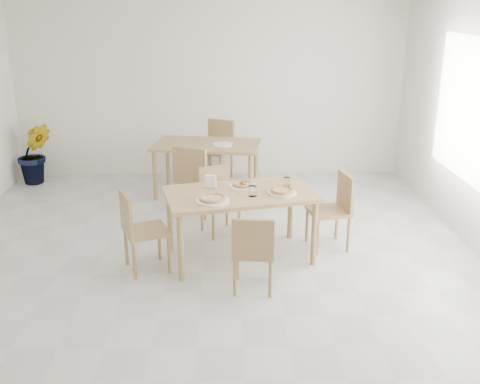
{
  "coord_description": "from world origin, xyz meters",
  "views": [
    {
      "loc": [
        0.25,
        -5.21,
        2.67
      ],
      "look_at": [
        0.39,
        0.36,
        0.75
      ],
      "focal_mm": 42.0,
      "sensor_mm": 36.0,
      "label": 1
    }
  ],
  "objects_px": {
    "pizza_mushroom": "(212,198)",
    "chair_north": "(218,195)",
    "pizza_pepperoni": "(243,184)",
    "chair_west": "(138,226)",
    "tumbler_b": "(287,182)",
    "second_table": "(207,149)",
    "main_table": "(240,199)",
    "plate_empty": "(222,144)",
    "plate_mushroom": "(213,201)",
    "napkin_holder": "(211,182)",
    "pizza_margherita": "(282,191)",
    "potted_plant": "(35,153)",
    "chair_back_s": "(194,175)",
    "tumbler_a": "(252,191)",
    "plate_pepperoni": "(243,186)",
    "plate_margherita": "(282,193)",
    "chair_back_n": "(218,145)",
    "chair_south": "(253,249)",
    "chair_east": "(335,205)"
  },
  "relations": [
    {
      "from": "chair_south",
      "to": "chair_east",
      "type": "xyz_separation_m",
      "value": [
        0.97,
        1.04,
        0.04
      ]
    },
    {
      "from": "potted_plant",
      "to": "pizza_margherita",
      "type": "bearing_deg",
      "value": -38.47
    },
    {
      "from": "chair_west",
      "to": "plate_margherita",
      "type": "height_order",
      "value": "chair_west"
    },
    {
      "from": "chair_east",
      "to": "plate_mushroom",
      "type": "relative_size",
      "value": 2.49
    },
    {
      "from": "pizza_pepperoni",
      "to": "tumbler_b",
      "type": "distance_m",
      "value": 0.48
    },
    {
      "from": "pizza_pepperoni",
      "to": "second_table",
      "type": "xyz_separation_m",
      "value": [
        -0.45,
        1.96,
        -0.12
      ]
    },
    {
      "from": "second_table",
      "to": "plate_margherita",
      "type": "bearing_deg",
      "value": -59.45
    },
    {
      "from": "napkin_holder",
      "to": "chair_back_n",
      "type": "xyz_separation_m",
      "value": [
        0.04,
        2.78,
        -0.29
      ]
    },
    {
      "from": "chair_west",
      "to": "pizza_pepperoni",
      "type": "xyz_separation_m",
      "value": [
        1.07,
        0.46,
        0.29
      ]
    },
    {
      "from": "plate_margherita",
      "to": "tumbler_a",
      "type": "bearing_deg",
      "value": -167.59
    },
    {
      "from": "chair_north",
      "to": "tumbler_b",
      "type": "distance_m",
      "value": 1.0
    },
    {
      "from": "plate_mushroom",
      "to": "napkin_holder",
      "type": "relative_size",
      "value": 2.41
    },
    {
      "from": "tumbler_a",
      "to": "plate_empty",
      "type": "distance_m",
      "value": 2.19
    },
    {
      "from": "pizza_margherita",
      "to": "napkin_holder",
      "type": "relative_size",
      "value": 1.86
    },
    {
      "from": "main_table",
      "to": "chair_back_n",
      "type": "xyz_separation_m",
      "value": [
        -0.28,
        2.94,
        -0.15
      ]
    },
    {
      "from": "plate_mushroom",
      "to": "pizza_mushroom",
      "type": "bearing_deg",
      "value": -90.0
    },
    {
      "from": "chair_west",
      "to": "potted_plant",
      "type": "bearing_deg",
      "value": 11.34
    },
    {
      "from": "chair_north",
      "to": "main_table",
      "type": "bearing_deg",
      "value": -96.64
    },
    {
      "from": "pizza_pepperoni",
      "to": "chair_west",
      "type": "bearing_deg",
      "value": -156.69
    },
    {
      "from": "main_table",
      "to": "napkin_holder",
      "type": "bearing_deg",
      "value": 140.35
    },
    {
      "from": "main_table",
      "to": "chair_west",
      "type": "xyz_separation_m",
      "value": [
        -1.04,
        -0.29,
        -0.18
      ]
    },
    {
      "from": "plate_mushroom",
      "to": "potted_plant",
      "type": "relative_size",
      "value": 0.37
    },
    {
      "from": "plate_margherita",
      "to": "plate_pepperoni",
      "type": "height_order",
      "value": "same"
    },
    {
      "from": "pizza_margherita",
      "to": "pizza_mushroom",
      "type": "xyz_separation_m",
      "value": [
        -0.72,
        -0.22,
        0.0
      ]
    },
    {
      "from": "chair_south",
      "to": "plate_pepperoni",
      "type": "xyz_separation_m",
      "value": [
        -0.07,
        0.95,
        0.3
      ]
    },
    {
      "from": "plate_empty",
      "to": "chair_back_s",
      "type": "bearing_deg",
      "value": -115.75
    },
    {
      "from": "chair_north",
      "to": "chair_back_s",
      "type": "distance_m",
      "value": 0.63
    },
    {
      "from": "chair_west",
      "to": "potted_plant",
      "type": "relative_size",
      "value": 0.91
    },
    {
      "from": "chair_west",
      "to": "chair_south",
      "type": "bearing_deg",
      "value": -135.29
    },
    {
      "from": "main_table",
      "to": "plate_mushroom",
      "type": "distance_m",
      "value": 0.4
    },
    {
      "from": "pizza_mushroom",
      "to": "second_table",
      "type": "relative_size",
      "value": 0.21
    },
    {
      "from": "chair_north",
      "to": "potted_plant",
      "type": "height_order",
      "value": "potted_plant"
    },
    {
      "from": "plate_margherita",
      "to": "tumbler_b",
      "type": "distance_m",
      "value": 0.26
    },
    {
      "from": "tumbler_b",
      "to": "plate_empty",
      "type": "relative_size",
      "value": 0.35
    },
    {
      "from": "chair_south",
      "to": "tumbler_b",
      "type": "relative_size",
      "value": 8.18
    },
    {
      "from": "plate_mushroom",
      "to": "plate_empty",
      "type": "relative_size",
      "value": 1.25
    },
    {
      "from": "main_table",
      "to": "napkin_holder",
      "type": "height_order",
      "value": "napkin_holder"
    },
    {
      "from": "second_table",
      "to": "chair_back_s",
      "type": "xyz_separation_m",
      "value": [
        -0.14,
        -0.84,
        -0.13
      ]
    },
    {
      "from": "plate_margherita",
      "to": "pizza_pepperoni",
      "type": "distance_m",
      "value": 0.46
    },
    {
      "from": "pizza_pepperoni",
      "to": "chair_back_s",
      "type": "relative_size",
      "value": 0.31
    },
    {
      "from": "main_table",
      "to": "plate_empty",
      "type": "bearing_deg",
      "value": 81.99
    },
    {
      "from": "tumbler_b",
      "to": "pizza_pepperoni",
      "type": "bearing_deg",
      "value": -177.04
    },
    {
      "from": "chair_west",
      "to": "chair_east",
      "type": "xyz_separation_m",
      "value": [
        2.11,
        0.56,
        0.0
      ]
    },
    {
      "from": "chair_south",
      "to": "second_table",
      "type": "bearing_deg",
      "value": -74.15
    },
    {
      "from": "chair_west",
      "to": "napkin_holder",
      "type": "xyz_separation_m",
      "value": [
        0.73,
        0.44,
        0.32
      ]
    },
    {
      "from": "chair_west",
      "to": "tumbler_a",
      "type": "distance_m",
      "value": 1.22
    },
    {
      "from": "pizza_mushroom",
      "to": "chair_north",
      "type": "bearing_deg",
      "value": 88.12
    },
    {
      "from": "plate_pepperoni",
      "to": "plate_mushroom",
      "type": "bearing_deg",
      "value": -125.32
    },
    {
      "from": "chair_east",
      "to": "pizza_mushroom",
      "type": "relative_size",
      "value": 2.53
    },
    {
      "from": "potted_plant",
      "to": "chair_back_n",
      "type": "bearing_deg",
      "value": 4.53
    }
  ]
}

